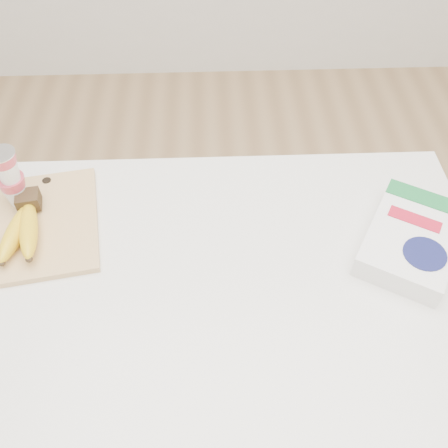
% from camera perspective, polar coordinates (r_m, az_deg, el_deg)
% --- Properties ---
extents(room, '(4.00, 4.00, 4.00)m').
position_cam_1_polar(room, '(0.62, -0.71, 23.13)').
color(room, tan).
rests_on(room, ground).
extents(table, '(1.08, 0.72, 0.81)m').
position_cam_1_polar(table, '(1.34, -0.31, -16.13)').
color(table, white).
rests_on(table, ground).
extents(cutting_board, '(0.26, 0.32, 0.01)m').
position_cam_1_polar(cutting_board, '(1.13, -19.66, 0.07)').
color(cutting_board, tan).
rests_on(cutting_board, table).
extents(bananas, '(0.09, 0.20, 0.06)m').
position_cam_1_polar(bananas, '(1.10, -21.99, -0.27)').
color(bananas, '#382816').
rests_on(bananas, cutting_board).
extents(yogurt_stack, '(0.06, 0.06, 0.14)m').
position_cam_1_polar(yogurt_stack, '(1.14, -23.33, 5.02)').
color(yogurt_stack, white).
rests_on(yogurt_stack, cutting_board).
extents(cereal_box, '(0.27, 0.30, 0.06)m').
position_cam_1_polar(cereal_box, '(1.08, 20.64, -1.63)').
color(cereal_box, white).
rests_on(cereal_box, table).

